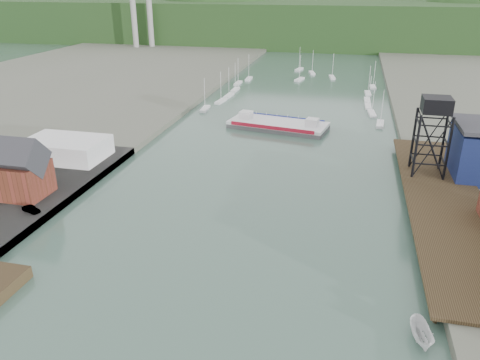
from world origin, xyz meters
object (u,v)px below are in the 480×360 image
at_px(lift_tower, 436,110).
at_px(harbor_building, 13,173).
at_px(chain_ferry, 278,125).
at_px(motorboat, 422,334).

bearing_deg(lift_tower, harbor_building, -160.02).
bearing_deg(harbor_building, chain_ferry, 55.33).
height_order(harbor_building, chain_ferry, harbor_building).
xyz_separation_m(harbor_building, chain_ferry, (40.90, 59.12, -4.95)).
height_order(chain_ferry, motorboat, chain_ferry).
relative_size(harbor_building, motorboat, 2.15).
bearing_deg(harbor_building, lift_tower, 19.98).
height_order(harbor_building, lift_tower, lift_tower).
bearing_deg(chain_ferry, harbor_building, -114.55).
bearing_deg(lift_tower, chain_ferry, 139.24).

